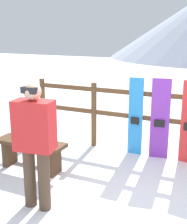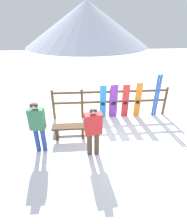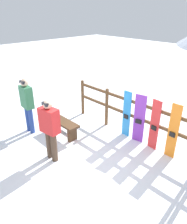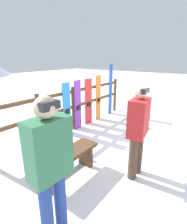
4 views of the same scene
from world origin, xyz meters
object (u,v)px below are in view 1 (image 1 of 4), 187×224
object	(u,v)px
snowboard_blue	(135,117)
bench	(31,149)
person_red	(35,139)
snowboard_purple	(160,119)

from	to	relation	value
snowboard_blue	bench	bearing A→B (deg)	-134.18
person_red	snowboard_blue	distance (m)	2.27
person_red	snowboard_purple	world-z (taller)	person_red
bench	snowboard_blue	xyz separation A→B (m)	(1.28, 1.32, 0.34)
snowboard_blue	snowboard_purple	world-z (taller)	snowboard_purple
bench	person_red	size ratio (longest dim) A/B	0.73
bench	snowboard_blue	world-z (taller)	snowboard_blue
person_red	snowboard_purple	xyz separation A→B (m)	(0.99, 2.19, -0.21)
snowboard_blue	snowboard_purple	size ratio (longest dim) A/B	0.99
person_red	snowboard_blue	size ratio (longest dim) A/B	1.15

